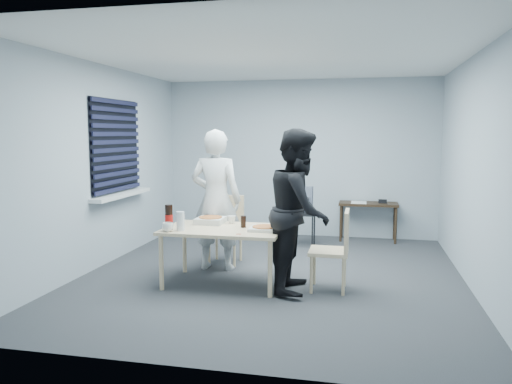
% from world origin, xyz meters
% --- Properties ---
extents(room, '(5.00, 5.00, 5.00)m').
position_xyz_m(room, '(-2.20, 0.40, 1.44)').
color(room, '#303135').
rests_on(room, ground).
extents(dining_table, '(1.34, 0.85, 0.65)m').
position_xyz_m(dining_table, '(-0.48, -0.45, 0.59)').
color(dining_table, beige).
rests_on(dining_table, ground).
extents(chair_far, '(0.42, 0.42, 0.89)m').
position_xyz_m(chair_far, '(-0.71, 0.52, 0.51)').
color(chair_far, beige).
rests_on(chair_far, ground).
extents(chair_right, '(0.42, 0.42, 0.89)m').
position_xyz_m(chair_right, '(0.79, -0.42, 0.51)').
color(chair_right, beige).
rests_on(chair_right, ground).
extents(person_white, '(0.65, 0.42, 1.77)m').
position_xyz_m(person_white, '(-0.75, 0.15, 0.89)').
color(person_white, silver).
rests_on(person_white, ground).
extents(person_black, '(0.47, 0.86, 1.77)m').
position_xyz_m(person_black, '(0.39, -0.48, 0.89)').
color(person_black, black).
rests_on(person_black, ground).
extents(side_table, '(0.92, 0.41, 0.62)m').
position_xyz_m(side_table, '(1.15, 2.28, 0.54)').
color(side_table, '#382618').
rests_on(side_table, ground).
extents(stool, '(0.39, 0.39, 0.54)m').
position_xyz_m(stool, '(0.18, 1.62, 0.43)').
color(stool, black).
rests_on(stool, ground).
extents(backpack, '(0.27, 0.20, 0.38)m').
position_xyz_m(backpack, '(0.18, 1.61, 0.73)').
color(backpack, slate).
rests_on(backpack, stool).
extents(pizza_box_a, '(0.32, 0.32, 0.08)m').
position_xyz_m(pizza_box_a, '(-0.71, -0.20, 0.69)').
color(pizza_box_a, silver).
rests_on(pizza_box_a, dining_table).
extents(pizza_box_b, '(0.32, 0.32, 0.05)m').
position_xyz_m(pizza_box_b, '(0.00, -0.48, 0.67)').
color(pizza_box_b, silver).
rests_on(pizza_box_b, dining_table).
extents(mug_a, '(0.17, 0.17, 0.10)m').
position_xyz_m(mug_a, '(-1.02, -0.77, 0.70)').
color(mug_a, white).
rests_on(mug_a, dining_table).
extents(mug_b, '(0.10, 0.10, 0.09)m').
position_xyz_m(mug_b, '(-0.46, -0.15, 0.70)').
color(mug_b, white).
rests_on(mug_b, dining_table).
extents(cola_glass, '(0.07, 0.07, 0.14)m').
position_xyz_m(cola_glass, '(-0.27, -0.37, 0.72)').
color(cola_glass, black).
rests_on(cola_glass, dining_table).
extents(soda_bottle, '(0.09, 0.09, 0.28)m').
position_xyz_m(soda_bottle, '(-1.05, -0.66, 0.79)').
color(soda_bottle, black).
rests_on(soda_bottle, dining_table).
extents(plastic_cups, '(0.09, 0.09, 0.21)m').
position_xyz_m(plastic_cups, '(-0.90, -0.70, 0.76)').
color(plastic_cups, silver).
rests_on(plastic_cups, dining_table).
extents(rubber_band, '(0.07, 0.07, 0.00)m').
position_xyz_m(rubber_band, '(-0.22, -0.76, 0.65)').
color(rubber_band, red).
rests_on(rubber_band, dining_table).
extents(papers, '(0.34, 0.39, 0.01)m').
position_xyz_m(papers, '(1.00, 2.25, 0.62)').
color(papers, white).
rests_on(papers, side_table).
extents(black_box, '(0.15, 0.13, 0.06)m').
position_xyz_m(black_box, '(1.37, 2.28, 0.64)').
color(black_box, black).
rests_on(black_box, side_table).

